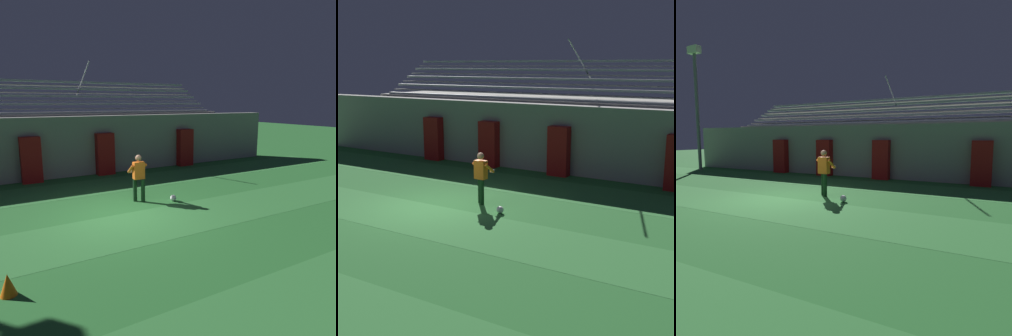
{
  "view_description": "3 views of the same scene",
  "coord_description": "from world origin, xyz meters",
  "views": [
    {
      "loc": [
        -3.58,
        -8.98,
        3.44
      ],
      "look_at": [
        2.03,
        0.58,
        1.21
      ],
      "focal_mm": 35.0,
      "sensor_mm": 36.0,
      "label": 1
    },
    {
      "loc": [
        9.26,
        -10.94,
        4.39
      ],
      "look_at": [
        2.55,
        0.32,
        1.48
      ],
      "focal_mm": 50.0,
      "sensor_mm": 36.0,
      "label": 2
    },
    {
      "loc": [
        6.3,
        -7.61,
        2.11
      ],
      "look_at": [
        1.68,
        1.68,
        0.99
      ],
      "focal_mm": 30.0,
      "sensor_mm": 36.0,
      "label": 3
    }
  ],
  "objects": [
    {
      "name": "goalkeeper",
      "position": [
        1.15,
        1.13,
        0.95
      ],
      "size": [
        0.6,
        0.59,
        1.67
      ],
      "color": "#143319",
      "rests_on": "ground"
    },
    {
      "name": "turf_stripe_near",
      "position": [
        0.0,
        -6.0,
        0.0
      ],
      "size": [
        28.0,
        2.47,
        0.01
      ],
      "primitive_type": "cube",
      "color": "#337A38",
      "rests_on": "ground"
    },
    {
      "name": "soccer_ball",
      "position": [
        2.21,
        0.54,
        0.11
      ],
      "size": [
        0.22,
        0.22,
        0.22
      ],
      "primitive_type": "sphere",
      "color": "white",
      "rests_on": "ground"
    },
    {
      "name": "padding_pillar_gate_left",
      "position": [
        -1.66,
        5.95,
        1.0
      ],
      "size": [
        0.84,
        0.44,
        2.0
      ],
      "primitive_type": "cube",
      "color": "maroon",
      "rests_on": "ground"
    },
    {
      "name": "turf_stripe_mid",
      "position": [
        0.0,
        -1.05,
        0.0
      ],
      "size": [
        28.0,
        2.47,
        0.01
      ],
      "primitive_type": "cube",
      "color": "#337A38",
      "rests_on": "ground"
    },
    {
      "name": "traffic_cone",
      "position": [
        -3.36,
        -2.89,
        0.21
      ],
      "size": [
        0.3,
        0.3,
        0.42
      ],
      "primitive_type": "cone",
      "color": "orange",
      "rests_on": "ground"
    },
    {
      "name": "back_wall",
      "position": [
        0.0,
        6.5,
        1.4
      ],
      "size": [
        24.0,
        0.6,
        2.8
      ],
      "primitive_type": "cube",
      "color": "#999691",
      "rests_on": "ground"
    },
    {
      "name": "ground_plane",
      "position": [
        0.0,
        0.0,
        0.0
      ],
      "size": [
        80.0,
        80.0,
        0.0
      ],
      "primitive_type": "plane",
      "color": "#286B2D"
    },
    {
      "name": "turf_stripe_far",
      "position": [
        0.0,
        3.9,
        0.0
      ],
      "size": [
        28.0,
        2.47,
        0.01
      ],
      "primitive_type": "cube",
      "color": "#337A38",
      "rests_on": "ground"
    },
    {
      "name": "bleacher_stand",
      "position": [
        0.0,
        8.84,
        1.5
      ],
      "size": [
        18.0,
        4.05,
        5.43
      ],
      "color": "#999691",
      "rests_on": "ground"
    },
    {
      "name": "padding_pillar_gate_right",
      "position": [
        1.66,
        5.95,
        1.0
      ],
      "size": [
        0.84,
        0.44,
        2.0
      ],
      "primitive_type": "cube",
      "color": "maroon",
      "rests_on": "ground"
    },
    {
      "name": "padding_pillar_far_right",
      "position": [
        6.25,
        5.95,
        1.0
      ],
      "size": [
        0.84,
        0.44,
        2.0
      ],
      "primitive_type": "cube",
      "color": "maroon",
      "rests_on": "ground"
    }
  ]
}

